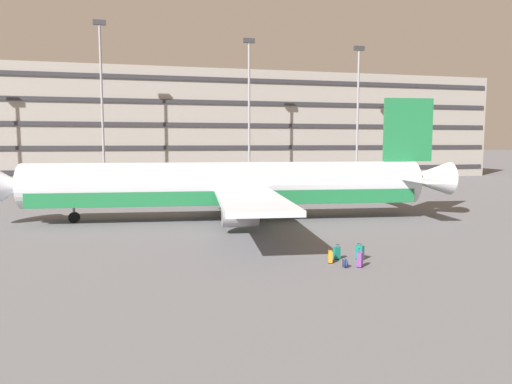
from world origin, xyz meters
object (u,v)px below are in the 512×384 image
(suitcase_red, at_px, (337,253))
(suitcase_large, at_px, (360,259))
(suitcase_teal, at_px, (360,252))
(suitcase_small, at_px, (330,256))
(backpack_navy, at_px, (346,263))
(airliner, at_px, (232,186))

(suitcase_red, distance_m, suitcase_large, 2.02)
(suitcase_large, bearing_deg, suitcase_teal, 64.36)
(suitcase_small, bearing_deg, backpack_navy, -71.52)
(suitcase_large, distance_m, backpack_navy, 0.82)
(airliner, distance_m, suitcase_teal, 16.60)
(airliner, bearing_deg, suitcase_large, -78.12)
(airliner, height_order, suitcase_small, airliner)
(airliner, height_order, suitcase_large, airliner)
(airliner, bearing_deg, suitcase_teal, -74.52)
(suitcase_small, height_order, suitcase_teal, suitcase_teal)
(suitcase_small, relative_size, suitcase_teal, 0.94)
(airliner, xyz_separation_m, suitcase_small, (2.46, -16.08, -2.57))
(suitcase_small, bearing_deg, suitcase_large, -46.80)
(suitcase_small, relative_size, backpack_navy, 1.64)
(airliner, distance_m, backpack_navy, 17.69)
(suitcase_large, xyz_separation_m, backpack_navy, (-0.80, 0.09, -0.19))
(airliner, height_order, suitcase_red, airliner)
(suitcase_large, bearing_deg, backpack_navy, 173.52)
(suitcase_red, height_order, suitcase_small, suitcase_small)
(suitcase_red, relative_size, suitcase_small, 0.97)
(suitcase_large, relative_size, backpack_navy, 1.84)
(backpack_navy, bearing_deg, suitcase_small, 108.48)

